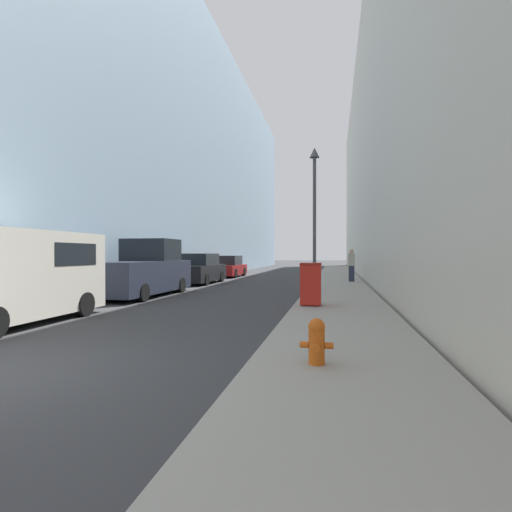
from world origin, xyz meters
TOP-DOWN VIEW (x-y plane):
  - sidewalk_right at (5.07, 18.00)m, footprint 2.81×60.00m
  - building_left_glass at (-10.16, 26.00)m, footprint 12.00×60.00m
  - building_right_stone at (12.58, 26.00)m, footprint 12.00×60.00m
  - fire_hydrant at (4.64, 1.27)m, footprint 0.47×0.35m
  - trash_bin at (4.18, 7.69)m, footprint 0.62×0.62m
  - lamppost at (4.08, 11.96)m, footprint 0.40×0.40m
  - white_van at (-2.66, 3.83)m, footprint 2.19×4.70m
  - pickup_truck at (-2.66, 10.38)m, footprint 2.23×5.60m
  - parked_sedan_near at (-2.61, 17.13)m, footprint 1.88×4.78m
  - parked_sedan_far at (-2.78, 23.79)m, footprint 1.97×4.52m
  - pedestrian_on_sidewalk at (5.81, 18.60)m, footprint 0.37×0.24m

SIDE VIEW (x-z plane):
  - sidewalk_right at x=5.07m, z-range 0.00..0.12m
  - fire_hydrant at x=4.64m, z-range 0.14..0.78m
  - parked_sedan_far at x=-2.78m, z-range -0.07..1.47m
  - trash_bin at x=4.18m, z-range 0.14..1.41m
  - parked_sedan_near at x=-2.61m, z-range -0.07..1.62m
  - pickup_truck at x=-2.66m, z-range -0.19..2.10m
  - pedestrian_on_sidewalk at x=5.81m, z-range 0.13..1.93m
  - white_van at x=-2.66m, z-range 0.11..2.33m
  - lamppost at x=4.08m, z-range 0.70..6.54m
  - building_right_stone at x=12.58m, z-range 0.00..17.88m
  - building_left_glass at x=-10.16m, z-range 0.00..19.48m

